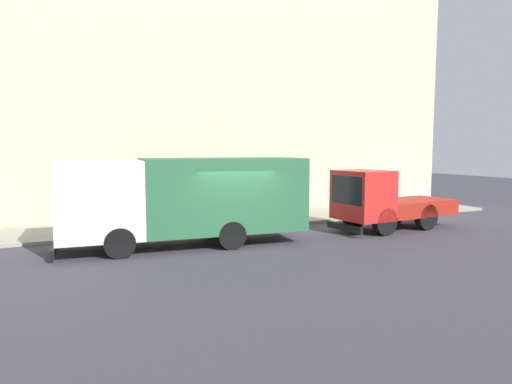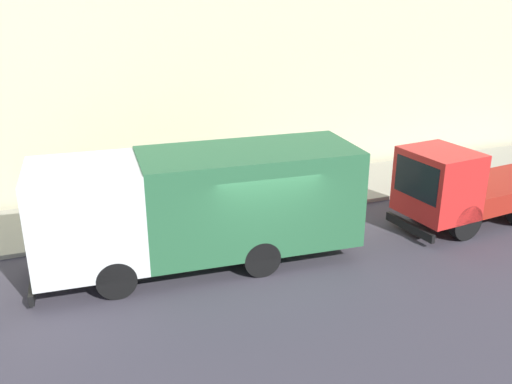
% 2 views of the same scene
% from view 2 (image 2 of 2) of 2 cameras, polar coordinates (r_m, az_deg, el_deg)
% --- Properties ---
extents(ground, '(80.00, 80.00, 0.00)m').
position_cam_2_polar(ground, '(13.80, 0.88, -8.13)').
color(ground, '#3B3842').
extents(sidewalk, '(3.29, 30.00, 0.12)m').
position_cam_2_polar(sidewalk, '(17.76, -4.79, -1.22)').
color(sidewalk, '#9C9787').
rests_on(sidewalk, ground).
extents(building_facade, '(0.50, 30.00, 11.59)m').
position_cam_2_polar(building_facade, '(18.59, -7.35, 17.83)').
color(building_facade, beige).
rests_on(building_facade, ground).
extents(large_utility_truck, '(2.91, 8.09, 2.88)m').
position_cam_2_polar(large_utility_truck, '(13.56, -5.88, -1.16)').
color(large_utility_truck, silver).
rests_on(large_utility_truck, ground).
extents(small_flatbed_truck, '(2.46, 5.47, 2.38)m').
position_cam_2_polar(small_flatbed_truck, '(17.12, 20.69, 0.40)').
color(small_flatbed_truck, red).
rests_on(small_flatbed_truck, ground).
extents(pedestrian_walking, '(0.44, 0.44, 1.79)m').
position_cam_2_polar(pedestrian_walking, '(17.60, -17.19, 1.18)').
color(pedestrian_walking, '#55553E').
rests_on(pedestrian_walking, sidewalk).
extents(traffic_cone_orange, '(0.40, 0.40, 0.58)m').
position_cam_2_polar(traffic_cone_orange, '(15.76, -18.19, -3.78)').
color(traffic_cone_orange, orange).
rests_on(traffic_cone_orange, sidewalk).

